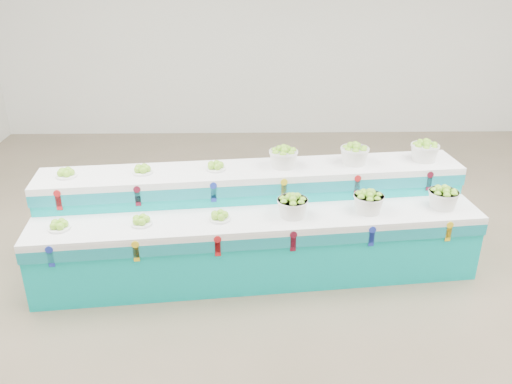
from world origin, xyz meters
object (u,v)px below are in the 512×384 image
at_px(display_stand, 256,223).
at_px(basket_upper_right, 425,151).
at_px(plate_upper_mid, 142,169).
at_px(basket_lower_left, 292,206).

distance_m(display_stand, basket_upper_right, 1.99).
xyz_separation_m(display_stand, plate_upper_mid, (-1.16, 0.16, 0.56)).
bearing_deg(display_stand, basket_upper_right, 8.42).
height_order(basket_lower_left, plate_upper_mid, plate_upper_mid).
distance_m(basket_lower_left, plate_upper_mid, 1.58).
relative_size(display_stand, basket_lower_left, 14.80).
bearing_deg(plate_upper_mid, basket_upper_right, 6.03).
height_order(display_stand, basket_lower_left, display_stand).
bearing_deg(plate_upper_mid, display_stand, -7.65).
bearing_deg(display_stand, basket_lower_left, -40.52).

